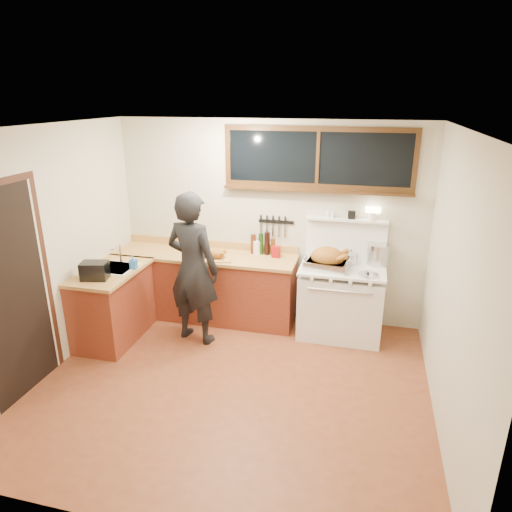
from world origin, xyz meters
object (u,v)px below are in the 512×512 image
(vintage_stove, at_px, (341,299))
(man, at_px, (193,269))
(roast_turkey, at_px, (328,260))
(cutting_board, at_px, (217,256))

(vintage_stove, height_order, man, man)
(vintage_stove, distance_m, roast_turkey, 0.57)
(vintage_stove, xyz_separation_m, roast_turkey, (-0.18, -0.09, 0.54))
(vintage_stove, bearing_deg, man, -161.66)
(roast_turkey, bearing_deg, man, -162.65)
(man, bearing_deg, vintage_stove, 18.34)
(vintage_stove, relative_size, cutting_board, 3.61)
(vintage_stove, bearing_deg, roast_turkey, -153.80)
(cutting_board, distance_m, roast_turkey, 1.39)
(vintage_stove, distance_m, man, 1.87)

